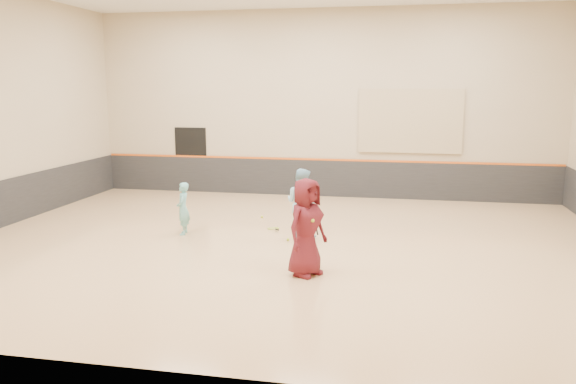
% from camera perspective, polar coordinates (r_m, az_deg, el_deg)
% --- Properties ---
extents(room, '(15.04, 12.04, 6.22)m').
position_cam_1_polar(room, '(12.67, -0.24, -1.83)').
color(room, tan).
rests_on(room, ground).
extents(wainscot_back, '(14.90, 0.04, 1.20)m').
position_cam_1_polar(wainscot_back, '(18.50, 3.38, 1.42)').
color(wainscot_back, '#232326').
rests_on(wainscot_back, floor).
extents(accent_stripe, '(14.90, 0.03, 0.06)m').
position_cam_1_polar(accent_stripe, '(18.40, 3.39, 3.32)').
color(accent_stripe, '#D85914').
rests_on(accent_stripe, wall_back).
extents(acoustic_panel, '(3.20, 0.08, 2.00)m').
position_cam_1_polar(acoustic_panel, '(18.12, 12.31, 7.05)').
color(acoustic_panel, tan).
rests_on(acoustic_panel, wall_back).
extents(doorway, '(1.10, 0.05, 2.20)m').
position_cam_1_polar(doorway, '(19.54, -9.82, 3.25)').
color(doorway, black).
rests_on(doorway, floor).
extents(girl, '(0.40, 0.52, 1.28)m').
position_cam_1_polar(girl, '(13.86, -10.61, -1.66)').
color(girl, '#6BB8B9').
rests_on(girl, floor).
extents(instructor, '(0.99, 0.90, 1.66)m').
position_cam_1_polar(instructor, '(13.35, 1.38, -1.12)').
color(instructor, '#92C5E2').
rests_on(instructor, floor).
extents(young_man, '(0.99, 1.09, 1.88)m').
position_cam_1_polar(young_man, '(10.61, 1.88, -3.58)').
color(young_man, '#56141C').
rests_on(young_man, floor).
extents(held_racket, '(0.46, 0.46, 0.57)m').
position_cam_1_polar(held_racket, '(13.14, 2.69, -2.68)').
color(held_racket, '#AEB928').
rests_on(held_racket, instructor).
extents(spare_racket, '(0.67, 0.67, 0.11)m').
position_cam_1_polar(spare_racket, '(14.26, -1.51, -3.55)').
color(spare_racket, '#A0CF2D').
rests_on(spare_racket, floor).
extents(ball_under_racket, '(0.07, 0.07, 0.07)m').
position_cam_1_polar(ball_under_racket, '(13.16, -0.01, -4.85)').
color(ball_under_racket, '#B7D531').
rests_on(ball_under_racket, floor).
extents(ball_in_hand, '(0.07, 0.07, 0.07)m').
position_cam_1_polar(ball_in_hand, '(10.30, 2.52, -2.92)').
color(ball_in_hand, '#C2D130').
rests_on(ball_in_hand, young_man).
extents(ball_beside_spare, '(0.07, 0.07, 0.07)m').
position_cam_1_polar(ball_beside_spare, '(15.45, -2.66, -2.53)').
color(ball_beside_spare, '#D9EA36').
rests_on(ball_beside_spare, floor).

